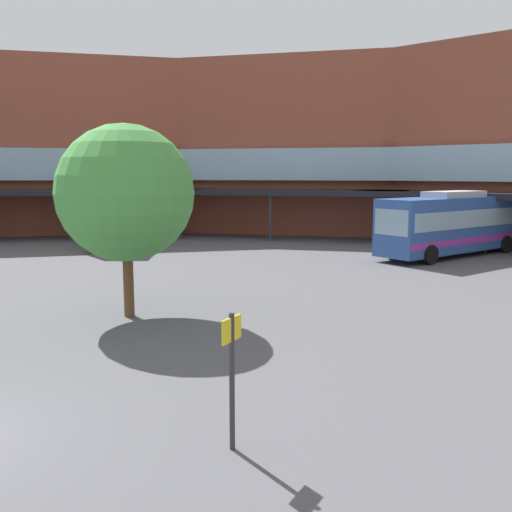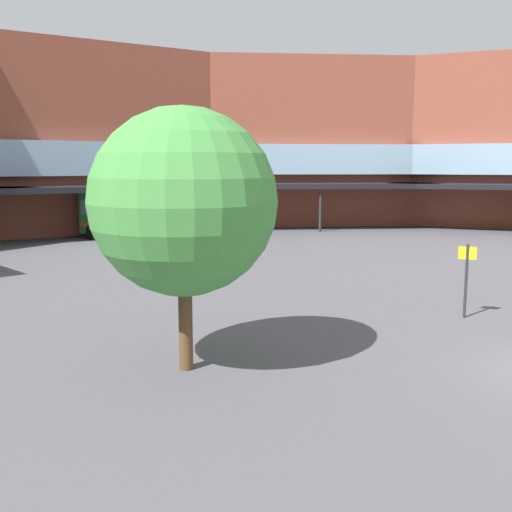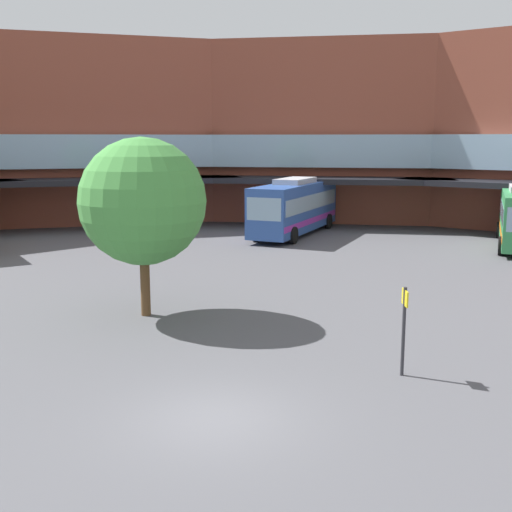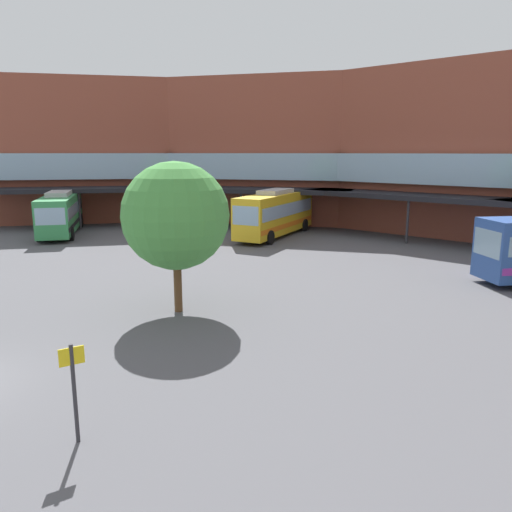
# 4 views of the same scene
# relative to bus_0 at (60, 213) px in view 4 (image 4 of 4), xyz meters

# --- Properties ---
(bus_0) EXTENTS (11.23, 4.22, 3.71)m
(bus_0) POSITION_rel_bus_0_xyz_m (0.00, 0.00, 0.00)
(bus_0) COLOR #338C4C
(bus_0) RESTS_ON ground
(bus_1) EXTENTS (9.11, 9.93, 3.98)m
(bus_1) POSITION_rel_bus_0_xyz_m (8.30, 16.76, 0.13)
(bus_1) COLOR gold
(bus_1) RESTS_ON ground
(plaza_tree) EXTENTS (4.71, 4.71, 6.69)m
(plaza_tree) POSITION_rel_bus_0_xyz_m (25.26, 4.13, 2.44)
(plaza_tree) COLOR brown
(plaza_tree) RESTS_ON ground
(stop_sign_post) EXTENTS (0.15, 0.60, 2.56)m
(stop_sign_post) POSITION_rel_bus_0_xyz_m (34.49, -0.72, -0.31)
(stop_sign_post) COLOR #2D2D33
(stop_sign_post) RESTS_ON ground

